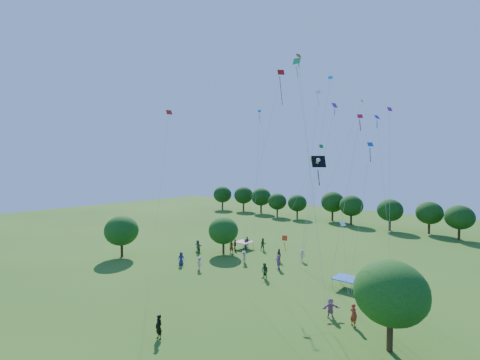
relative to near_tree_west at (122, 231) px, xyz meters
name	(u,v)px	position (x,y,z in m)	size (l,w,h in m)	color
ground	(116,338)	(18.90, -11.28, -3.63)	(160.00, 160.00, 0.00)	#3A651E
near_tree_west	(122,231)	(0.00, 0.00, 0.00)	(4.53, 4.53, 5.68)	#422B19
near_tree_north	(223,231)	(9.63, 10.11, -0.31)	(4.23, 4.23, 5.23)	#422B19
near_tree_east	(391,293)	(34.59, -0.32, 0.36)	(4.80, 4.80, 6.16)	#422B19
treeline	(361,206)	(17.17, 44.14, 0.46)	(88.01, 8.77, 6.77)	#422B19
tent_red_stripe	(244,242)	(10.17, 14.05, -2.59)	(2.20, 2.20, 1.10)	red
tent_blue	(346,278)	(28.02, 8.61, -2.59)	(2.20, 2.20, 1.10)	blue
man_in_black	(159,327)	(21.42, -9.40, -2.75)	(0.66, 0.42, 1.76)	black
crowd_person_0	(181,259)	(9.17, 2.81, -2.80)	(0.82, 0.44, 1.66)	navy
crowd_person_1	(244,257)	(14.53, 8.75, -2.85)	(0.58, 0.37, 1.56)	maroon
crowd_person_2	(198,247)	(6.53, 8.04, -2.78)	(0.84, 0.46, 1.71)	#245022
crowd_person_3	(302,256)	(20.11, 13.88, -2.84)	(1.03, 0.46, 1.58)	beige
crowd_person_4	(247,242)	(10.34, 14.64, -2.75)	(1.04, 0.47, 1.77)	#3D3931
crowd_person_5	(198,246)	(5.88, 8.68, -2.80)	(1.54, 0.55, 1.65)	#955998
crowd_person_6	(400,293)	(33.10, 8.52, -2.78)	(0.84, 0.46, 1.71)	navy
crowd_person_7	(232,247)	(10.30, 11.10, -2.73)	(0.67, 0.43, 1.80)	maroon
crowd_person_8	(265,271)	(20.15, 5.46, -2.74)	(0.88, 0.48, 1.78)	#264D21
crowd_person_9	(200,263)	(12.32, 3.02, -2.84)	(1.03, 0.46, 1.58)	#BCA696
crowd_person_10	(235,245)	(9.72, 12.55, -2.81)	(0.96, 0.44, 1.63)	#433A36
crowd_person_11	(278,262)	(19.45, 9.30, -2.73)	(1.69, 0.60, 1.81)	#AC6497
crowd_person_12	(246,244)	(10.49, 14.07, -2.87)	(0.75, 0.41, 1.52)	navy
crowd_person_13	(354,315)	(31.49, 1.45, -2.75)	(0.66, 0.42, 1.77)	maroon
crowd_person_14	(263,244)	(13.02, 15.08, -2.70)	(0.91, 0.49, 1.85)	#2C5825
crowd_person_15	(244,257)	(14.81, 8.36, -2.81)	(1.07, 0.48, 1.64)	#AFAC8C
crowd_person_16	(279,255)	(17.83, 11.93, -2.78)	(0.99, 0.45, 1.69)	#39322E
crowd_person_17	(331,308)	(29.52, 1.62, -2.83)	(1.49, 0.53, 1.60)	#A96293
pirate_kite	(318,165)	(29.26, -0.45, 8.87)	(4.64, 4.42, 11.95)	black
red_high_kite	(273,109)	(21.01, 5.77, 14.92)	(3.57, 4.01, 21.47)	red
small_kite_0	(351,171)	(31.13, 1.34, 8.47)	(2.05, 1.96, 15.12)	red
small_kite_1	(289,248)	(25.50, 1.76, 1.47)	(4.96, 1.74, 4.79)	#FF360D
small_kite_2	(339,159)	(25.05, 13.67, 9.68)	(6.36, 3.11, 18.83)	yellow
small_kite_3	(317,170)	(21.62, 14.72, 8.29)	(1.17, 4.15, 13.95)	#167A2B
small_kite_4	(366,177)	(30.95, 5.32, 7.85)	(1.35, 1.91, 13.23)	blue
small_kite_5	(390,152)	(31.09, 11.89, 10.29)	(2.01, 5.76, 17.39)	#99198C
small_kite_6	(343,234)	(29.26, 4.73, 2.79)	(1.14, 0.98, 6.18)	white
small_kite_7	(258,149)	(14.78, 11.35, 11.08)	(1.19, 0.48, 18.58)	#0D8EC4
small_kite_8	(306,129)	(27.57, 0.82, 11.83)	(3.08, 0.89, 20.55)	#D6500C
small_kite_9	(166,142)	(9.31, 0.51, 11.66)	(3.65, 0.75, 17.69)	red
small_kite_10	(304,182)	(23.79, 7.39, 7.13)	(4.73, 2.69, 12.08)	yellow
small_kite_11	(303,113)	(27.58, 0.26, 13.08)	(3.08, 0.42, 19.95)	#1B994F
small_kite_12	(380,153)	(30.49, 10.88, 10.19)	(3.22, 4.22, 16.44)	#161DE1
small_kite_13	(328,139)	(24.75, 11.14, 11.92)	(4.71, 1.74, 18.09)	purple
small_kite_14	(314,135)	(22.58, 12.03, 12.50)	(2.40, 0.44, 20.05)	silver
small_kite_15	(321,133)	(23.53, 12.00, 12.69)	(3.90, 0.49, 21.44)	#0E9EDB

